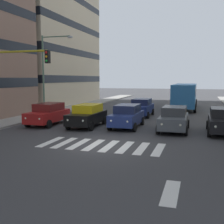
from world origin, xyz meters
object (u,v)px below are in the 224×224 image
at_px(car_3, 87,115).
at_px(street_lamp_right, 48,67).
at_px(car_1, 174,119).
at_px(car_4, 48,114).
at_px(car_row2_0, 141,107).
at_px(car_0, 223,121).
at_px(bus_behind_traffic, 185,94).
at_px(traffic_light_gantry, 2,78).
at_px(car_2, 127,116).

height_order(car_3, street_lamp_right, street_lamp_right).
xyz_separation_m(car_1, car_4, (9.86, 0.15, 0.00)).
distance_m(car_4, car_row2_0, 9.50).
xyz_separation_m(car_0, bus_behind_traffic, (3.22, -15.22, 0.97)).
bearing_deg(car_0, car_4, 0.68).
distance_m(car_1, traffic_light_gantry, 11.76).
relative_size(car_0, car_4, 1.00).
height_order(car_1, street_lamp_right, street_lamp_right).
height_order(car_2, car_4, same).
bearing_deg(car_2, car_4, 5.36).
bearing_deg(car_row2_0, car_2, 91.92).
bearing_deg(bus_behind_traffic, car_4, 57.31).
distance_m(car_1, street_lamp_right, 13.32).
xyz_separation_m(car_3, car_row2_0, (-2.77, -7.22, 0.00)).
distance_m(bus_behind_traffic, traffic_light_gantry, 22.82).
height_order(car_row2_0, bus_behind_traffic, bus_behind_traffic).
xyz_separation_m(car_3, car_4, (3.37, 0.03, 0.00)).
height_order(car_0, bus_behind_traffic, bus_behind_traffic).
xyz_separation_m(car_2, traffic_light_gantry, (6.69, 5.55, 2.86)).
relative_size(car_3, street_lamp_right, 0.59).
bearing_deg(car_1, street_lamp_right, -18.12).
relative_size(car_4, street_lamp_right, 0.59).
relative_size(car_1, traffic_light_gantry, 0.81).
bearing_deg(street_lamp_right, car_1, 161.88).
distance_m(car_1, bus_behind_traffic, 15.25).
bearing_deg(traffic_light_gantry, car_4, -93.89).
bearing_deg(street_lamp_right, bus_behind_traffic, -137.11).
height_order(car_0, street_lamp_right, street_lamp_right).
xyz_separation_m(car_0, traffic_light_gantry, (13.42, 5.11, 2.86)).
height_order(car_1, car_row2_0, same).
xyz_separation_m(bus_behind_traffic, traffic_light_gantry, (10.20, 20.33, 1.88)).
xyz_separation_m(bus_behind_traffic, street_lamp_right, (12.11, 11.26, 2.90)).
xyz_separation_m(car_0, car_1, (3.22, 0.00, 0.00)).
distance_m(car_1, car_4, 9.87).
distance_m(car_2, car_4, 6.38).
bearing_deg(street_lamp_right, car_row2_0, -159.52).
bearing_deg(traffic_light_gantry, car_2, -140.33).
distance_m(car_1, car_row2_0, 8.02).
xyz_separation_m(car_1, bus_behind_traffic, (0.00, -15.22, 0.97)).
bearing_deg(car_3, traffic_light_gantry, 53.38).
bearing_deg(car_row2_0, bus_behind_traffic, -114.67).
bearing_deg(bus_behind_traffic, car_2, 76.65).
bearing_deg(car_4, car_0, -179.32).
height_order(bus_behind_traffic, street_lamp_right, street_lamp_right).
height_order(car_0, traffic_light_gantry, traffic_light_gantry).
distance_m(car_1, car_2, 3.54).
height_order(car_2, street_lamp_right, street_lamp_right).
relative_size(car_0, car_1, 1.00).
bearing_deg(car_2, bus_behind_traffic, -103.35).
bearing_deg(car_0, traffic_light_gantry, 20.84).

